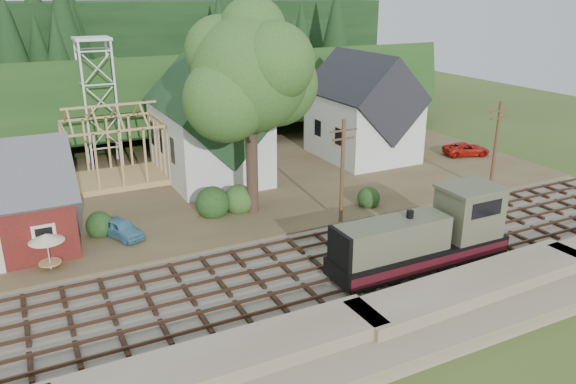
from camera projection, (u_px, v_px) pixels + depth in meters
name	position (u px, v px, depth m)	size (l,w,h in m)	color
ground	(288.00, 275.00, 34.42)	(140.00, 140.00, 0.00)	#384C1E
embankment	(366.00, 350.00, 27.28)	(64.00, 5.00, 1.60)	#7F7259
railroad_bed	(288.00, 274.00, 34.39)	(64.00, 11.00, 0.16)	#726B5B
village_flat	(196.00, 186.00, 49.49)	(64.00, 26.00, 0.30)	brown
hillside	(136.00, 131.00, 69.69)	(70.00, 28.00, 8.00)	#1E3F19
ridge	(112.00, 108.00, 83.13)	(80.00, 20.00, 12.00)	black
church	(209.00, 124.00, 50.04)	(8.40, 15.17, 13.00)	silver
farmhouse	(363.00, 113.00, 56.35)	(8.40, 10.80, 10.60)	silver
timber_frame	(114.00, 150.00, 49.25)	(8.20, 6.20, 6.99)	tan
lattice_tower	(94.00, 64.00, 51.99)	(3.20, 3.20, 12.12)	silver
big_tree	(252.00, 82.00, 40.34)	(10.90, 8.40, 14.70)	#38281E
telegraph_pole_near	(342.00, 171.00, 40.31)	(2.20, 0.28, 8.00)	#4C331E
telegraph_pole_far	(496.00, 146.00, 46.66)	(2.20, 0.28, 8.00)	#4C331E
locomotive	(427.00, 237.00, 34.61)	(11.90, 2.97, 4.76)	black
car_blue	(121.00, 228.00, 38.78)	(1.53, 3.81, 1.30)	#5496B4
car_red	(466.00, 149.00, 58.03)	(2.19, 4.75, 1.32)	#B8180E
patio_set	(46.00, 239.00, 33.87)	(2.12, 2.12, 2.36)	silver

